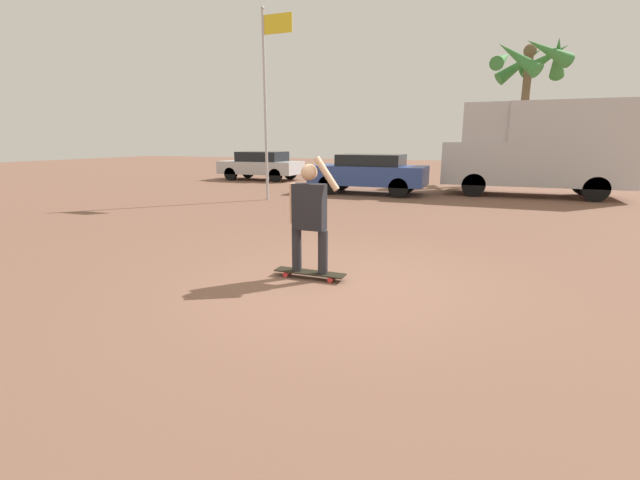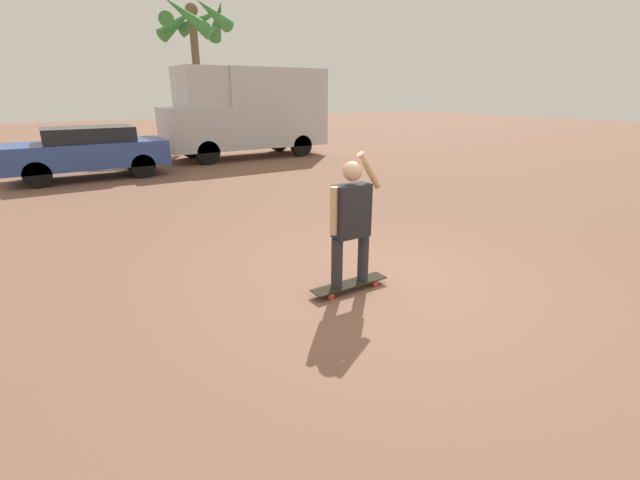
{
  "view_description": "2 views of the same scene",
  "coord_description": "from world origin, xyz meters",
  "px_view_note": "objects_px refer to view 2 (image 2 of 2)",
  "views": [
    {
      "loc": [
        1.87,
        -5.36,
        1.95
      ],
      "look_at": [
        -0.39,
        0.41,
        0.51
      ],
      "focal_mm": 24.0,
      "sensor_mm": 36.0,
      "label": 1
    },
    {
      "loc": [
        -3.42,
        -3.85,
        2.39
      ],
      "look_at": [
        -0.78,
        0.26,
        0.7
      ],
      "focal_mm": 24.0,
      "sensor_mm": 36.0,
      "label": 2
    }
  ],
  "objects_px": {
    "skateboard": "(350,284)",
    "palm_tree_near_van": "(194,25)",
    "person_skateboarder": "(351,217)",
    "camper_van": "(249,110)",
    "parked_car_blue": "(88,151)"
  },
  "relations": [
    {
      "from": "skateboard",
      "to": "camper_van",
      "type": "xyz_separation_m",
      "value": [
        3.87,
        11.71,
        1.67
      ]
    },
    {
      "from": "skateboard",
      "to": "camper_van",
      "type": "bearing_deg",
      "value": 71.73
    },
    {
      "from": "person_skateboarder",
      "to": "parked_car_blue",
      "type": "distance_m",
      "value": 10.37
    },
    {
      "from": "person_skateboarder",
      "to": "palm_tree_near_van",
      "type": "bearing_deg",
      "value": 77.65
    },
    {
      "from": "skateboard",
      "to": "palm_tree_near_van",
      "type": "xyz_separation_m",
      "value": [
        3.62,
        16.55,
        5.11
      ]
    },
    {
      "from": "camper_van",
      "to": "palm_tree_near_van",
      "type": "relative_size",
      "value": 0.96
    },
    {
      "from": "person_skateboarder",
      "to": "palm_tree_near_van",
      "type": "relative_size",
      "value": 0.26
    },
    {
      "from": "parked_car_blue",
      "to": "palm_tree_near_van",
      "type": "xyz_separation_m",
      "value": [
        5.49,
        6.35,
        4.4
      ]
    },
    {
      "from": "person_skateboarder",
      "to": "parked_car_blue",
      "type": "xyz_separation_m",
      "value": [
        -1.87,
        10.2,
        -0.18
      ]
    },
    {
      "from": "skateboard",
      "to": "person_skateboarder",
      "type": "distance_m",
      "value": 0.9
    },
    {
      "from": "person_skateboarder",
      "to": "camper_van",
      "type": "bearing_deg",
      "value": 71.73
    },
    {
      "from": "skateboard",
      "to": "camper_van",
      "type": "height_order",
      "value": "camper_van"
    },
    {
      "from": "camper_van",
      "to": "person_skateboarder",
      "type": "bearing_deg",
      "value": -108.27
    },
    {
      "from": "skateboard",
      "to": "parked_car_blue",
      "type": "distance_m",
      "value": 10.4
    },
    {
      "from": "skateboard",
      "to": "parked_car_blue",
      "type": "bearing_deg",
      "value": 100.39
    }
  ]
}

